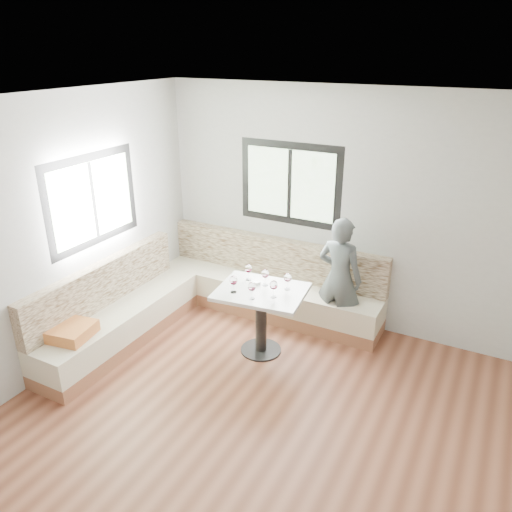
{
  "coord_description": "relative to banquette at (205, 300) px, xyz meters",
  "views": [
    {
      "loc": [
        1.44,
        -2.82,
        3.19
      ],
      "look_at": [
        -0.84,
        1.51,
        1.1
      ],
      "focal_mm": 35.0,
      "sensor_mm": 36.0,
      "label": 1
    }
  ],
  "objects": [
    {
      "name": "room",
      "position": [
        1.51,
        -1.54,
        1.08
      ],
      "size": [
        5.01,
        5.01,
        2.81
      ],
      "color": "brown",
      "rests_on": "ground"
    },
    {
      "name": "banquette",
      "position": [
        0.0,
        0.0,
        0.0
      ],
      "size": [
        2.9,
        2.8,
        0.95
      ],
      "color": "#945A3B",
      "rests_on": "ground"
    },
    {
      "name": "table",
      "position": [
        0.87,
        -0.21,
        0.24
      ],
      "size": [
        1.01,
        0.83,
        0.76
      ],
      "rotation": [
        0.0,
        0.0,
        0.12
      ],
      "color": "black",
      "rests_on": "ground"
    },
    {
      "name": "person",
      "position": [
        1.49,
        0.53,
        0.39
      ],
      "size": [
        0.56,
        0.4,
        1.45
      ],
      "primitive_type": "imported",
      "rotation": [
        0.0,
        0.0,
        3.03
      ],
      "color": "#474E4F",
      "rests_on": "ground"
    },
    {
      "name": "olive_ramekin",
      "position": [
        0.76,
        -0.11,
        0.45
      ],
      "size": [
        0.09,
        0.09,
        0.04
      ],
      "color": "white",
      "rests_on": "table"
    },
    {
      "name": "wine_glass_a",
      "position": [
        0.63,
        -0.39,
        0.56
      ],
      "size": [
        0.08,
        0.08,
        0.19
      ],
      "color": "white",
      "rests_on": "table"
    },
    {
      "name": "wine_glass_b",
      "position": [
        0.87,
        -0.43,
        0.56
      ],
      "size": [
        0.08,
        0.08,
        0.19
      ],
      "color": "white",
      "rests_on": "table"
    },
    {
      "name": "wine_glass_c",
      "position": [
        1.05,
        -0.29,
        0.56
      ],
      "size": [
        0.08,
        0.08,
        0.19
      ],
      "color": "white",
      "rests_on": "table"
    },
    {
      "name": "wine_glass_d",
      "position": [
        0.85,
        -0.09,
        0.56
      ],
      "size": [
        0.08,
        0.08,
        0.19
      ],
      "color": "white",
      "rests_on": "table"
    },
    {
      "name": "wine_glass_e",
      "position": [
        1.11,
        -0.06,
        0.56
      ],
      "size": [
        0.08,
        0.08,
        0.19
      ],
      "color": "white",
      "rests_on": "table"
    },
    {
      "name": "wine_glass_f",
      "position": [
        0.63,
        -0.05,
        0.56
      ],
      "size": [
        0.08,
        0.08,
        0.19
      ],
      "color": "white",
      "rests_on": "table"
    }
  ]
}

